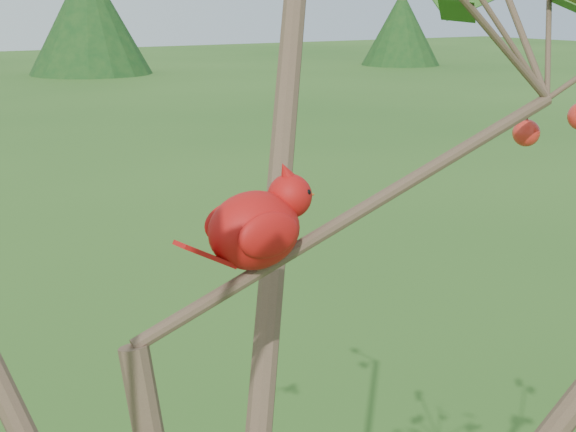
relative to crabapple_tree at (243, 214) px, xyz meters
name	(u,v)px	position (x,y,z in m)	size (l,w,h in m)	color
crabapple_tree	(243,214)	(0.00, 0.00, 0.00)	(2.35, 2.05, 2.95)	#402D22
cardinal	(259,225)	(0.08, 0.11, -0.05)	(0.20, 0.10, 0.14)	#B7100F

